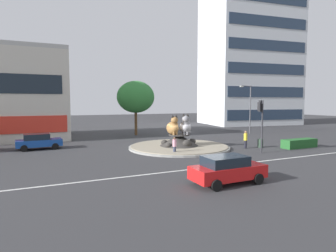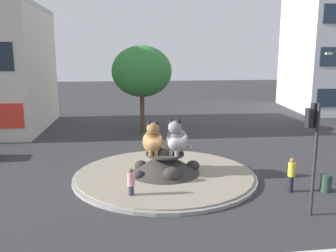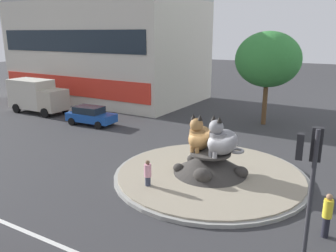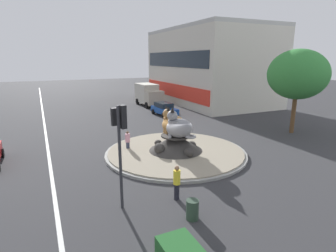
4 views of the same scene
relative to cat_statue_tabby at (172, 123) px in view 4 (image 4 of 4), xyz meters
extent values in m
plane|color=#333335|center=(0.68, -0.04, -2.19)|extent=(160.00, 160.00, 0.00)
cube|color=silver|center=(0.68, -8.63, -2.18)|extent=(112.00, 0.20, 0.01)
cylinder|color=gray|center=(0.68, -0.04, -2.10)|extent=(10.38, 10.38, 0.18)
cylinder|color=gray|center=(0.68, -0.04, -1.97)|extent=(9.97, 9.97, 0.08)
cone|color=#33302D|center=(0.68, -0.04, -1.34)|extent=(3.95, 3.95, 1.18)
cylinder|color=#33302D|center=(0.68, -0.04, -0.81)|extent=(2.17, 2.17, 0.12)
ellipsoid|color=#33302D|center=(2.35, 0.13, -1.62)|extent=(0.77, 0.62, 0.62)
ellipsoid|color=#33302D|center=(0.78, 1.25, -1.66)|extent=(0.66, 0.71, 0.53)
ellipsoid|color=#33302D|center=(-0.66, 0.66, -1.64)|extent=(0.72, 0.72, 0.57)
ellipsoid|color=#33302D|center=(-0.86, -0.79, -1.70)|extent=(0.56, 0.59, 0.45)
ellipsoid|color=#33302D|center=(0.88, -1.45, -1.54)|extent=(0.97, 0.73, 0.78)
ellipsoid|color=#9E703D|center=(0.00, 0.10, -0.10)|extent=(1.17, 1.80, 1.29)
cylinder|color=#9E703D|center=(-0.01, -0.26, 0.04)|extent=(0.86, 0.86, 0.80)
sphere|color=#9E703D|center=(-0.02, -0.39, 0.74)|extent=(0.71, 0.71, 0.71)
torus|color=#9E703D|center=(0.30, 0.81, -0.62)|extent=(0.95, 0.95, 0.16)
cone|color=black|center=(0.18, -0.39, 1.15)|extent=(0.30, 0.30, 0.29)
cone|color=black|center=(-0.21, -0.38, 1.15)|extent=(0.30, 0.30, 0.29)
cylinder|color=#9E703D|center=(0.13, -0.55, -0.59)|extent=(0.23, 0.23, 0.32)
cylinder|color=#9E703D|center=(-0.17, -0.54, -0.59)|extent=(0.23, 0.23, 0.32)
ellipsoid|color=gray|center=(1.37, -0.10, -0.07)|extent=(1.85, 2.18, 1.35)
cylinder|color=gray|center=(1.22, -0.44, 0.08)|extent=(1.16, 1.16, 0.85)
sphere|color=gray|center=(1.16, -0.57, 0.82)|extent=(0.74, 0.74, 0.74)
torus|color=gray|center=(1.96, 0.47, -0.61)|extent=(0.91, 0.91, 0.17)
cone|color=black|center=(1.35, -0.65, 1.25)|extent=(0.40, 0.40, 0.30)
cone|color=black|center=(0.98, -0.48, 1.25)|extent=(0.40, 0.40, 0.30)
cylinder|color=gray|center=(1.23, -0.78, -0.58)|extent=(0.24, 0.24, 0.34)
cylinder|color=gray|center=(0.95, -0.66, -0.58)|extent=(0.24, 0.24, 0.34)
cylinder|color=#2D2D33|center=(6.39, -5.78, 0.26)|extent=(0.14, 0.14, 4.90)
cube|color=black|center=(6.36, -5.56, 2.19)|extent=(0.35, 0.28, 1.05)
sphere|color=#360606|center=(6.35, -5.49, 2.51)|extent=(0.18, 0.18, 0.18)
sphere|color=#392706|center=(6.35, -5.49, 2.19)|extent=(0.18, 0.18, 0.18)
sphere|color=green|center=(6.35, -5.49, 1.88)|extent=(0.18, 0.18, 0.18)
cube|color=black|center=(5.95, -5.84, 2.14)|extent=(0.23, 0.30, 0.80)
cube|color=beige|center=(-19.46, 16.08, 3.28)|extent=(21.39, 12.73, 10.94)
cube|color=red|center=(-19.56, 9.82, 0.00)|extent=(20.35, 0.43, 1.97)
cube|color=#19232D|center=(-19.56, 9.84, 4.60)|extent=(19.50, 0.38, 2.19)
cube|color=#B2B2AD|center=(-19.46, 16.08, 9.00)|extent=(21.39, 12.73, 0.50)
cylinder|color=brown|center=(0.18, 12.65, -0.51)|extent=(0.39, 0.39, 3.35)
ellipsoid|color=#337F38|center=(0.18, 12.65, 3.30)|extent=(5.33, 5.33, 4.53)
cylinder|color=black|center=(6.78, -3.09, -1.77)|extent=(0.27, 0.27, 0.83)
cylinder|color=yellow|center=(6.78, -3.09, -0.99)|extent=(0.36, 0.36, 0.72)
sphere|color=#936B4C|center=(6.78, -3.09, -0.51)|extent=(0.24, 0.24, 0.24)
cylinder|color=#33384C|center=(-1.33, -3.10, -1.82)|extent=(0.27, 0.27, 0.73)
cylinder|color=pink|center=(-1.33, -3.10, -1.13)|extent=(0.36, 0.36, 0.64)
sphere|color=brown|center=(-1.33, -3.10, -0.71)|extent=(0.21, 0.21, 0.21)
cylinder|color=black|center=(-3.93, -11.63, -1.87)|extent=(0.64, 0.23, 0.64)
cube|color=#19479E|center=(-12.46, 5.09, -1.53)|extent=(4.33, 2.02, 0.68)
cube|color=#19232D|center=(-12.67, 5.08, -0.90)|extent=(2.46, 1.69, 0.57)
cylinder|color=black|center=(-11.12, 6.05, -1.87)|extent=(0.65, 0.26, 0.64)
cylinder|color=black|center=(-11.01, 4.30, -1.87)|extent=(0.65, 0.26, 0.64)
cylinder|color=black|center=(-13.91, 5.88, -1.87)|extent=(0.65, 0.26, 0.64)
cylinder|color=black|center=(-13.80, 4.12, -1.87)|extent=(0.65, 0.26, 0.64)
cube|color=#B7AD99|center=(-17.95, 6.02, -0.75)|extent=(1.83, 2.38, 1.97)
cube|color=beige|center=(-21.00, 6.02, -0.36)|extent=(4.27, 2.38, 2.75)
cylinder|color=black|center=(-17.89, 7.21, -1.74)|extent=(0.90, 0.30, 0.90)
cylinder|color=black|center=(-17.89, 4.83, -1.74)|extent=(0.90, 0.30, 0.90)
cylinder|color=black|center=(-21.91, 7.21, -1.74)|extent=(0.90, 0.30, 0.90)
cylinder|color=black|center=(-21.91, 4.83, -1.74)|extent=(0.90, 0.30, 0.90)
cylinder|color=#2D4233|center=(8.61, -3.26, -1.74)|extent=(0.56, 0.56, 0.90)
camera|label=1|loc=(-12.27, -25.49, 2.53)|focal=29.78mm
camera|label=2|loc=(-1.69, -19.43, 4.65)|focal=38.22mm
camera|label=3|loc=(7.41, -16.19, 5.39)|focal=36.75mm
camera|label=4|loc=(17.76, -8.79, 4.67)|focal=29.04mm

